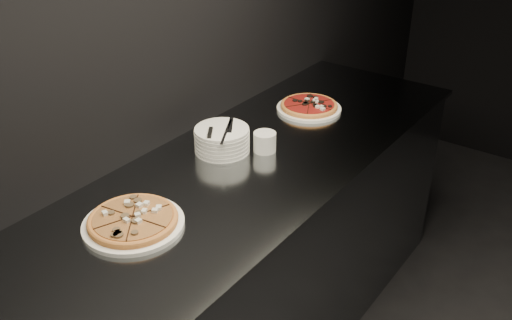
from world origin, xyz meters
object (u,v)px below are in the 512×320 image
Objects in this scene: cutlery at (221,130)px; plate_stack at (222,140)px; counter at (242,266)px; ramekin at (265,141)px; pizza_mushroom at (133,221)px; pizza_tomato at (309,106)px.

plate_stack is at bearing 82.67° from cutlery.
ramekin is (-0.01, 0.17, 0.50)m from counter.
cutlery is 0.18m from ramekin.
pizza_mushroom is 0.66m from ramekin.
plate_stack is at bearing -144.37° from ramekin.
plate_stack is at bearing 153.68° from counter.
ramekin is at bearing 93.69° from counter.
pizza_mushroom is 1.11× the size of pizza_tomato.
ramekin is at bearing 86.35° from pizza_mushroom.
plate_stack is at bearing -97.69° from pizza_tomato.
pizza_mushroom is (-0.05, -0.49, 0.48)m from counter.
pizza_tomato is at bearing 48.46° from cutlery.
plate_stack reaches higher than ramekin.
pizza_tomato is (-0.07, 0.60, 0.48)m from counter.
counter is at bearing -86.31° from ramekin.
cutlery is 2.46× the size of ramekin.
pizza_tomato is 1.34× the size of cutlery.
pizza_mushroom is 3.66× the size of ramekin.
cutlery reaches higher than plate_stack.
pizza_tomato is at bearing 82.31° from plate_stack.
counter is at bearing -82.97° from pizza_tomato.
ramekin is (0.06, -0.43, 0.02)m from pizza_tomato.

